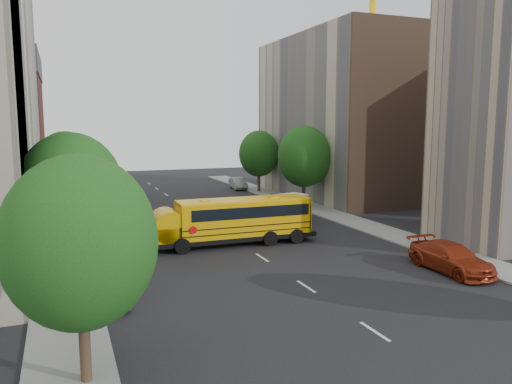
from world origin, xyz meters
TOP-DOWN VIEW (x-y plane):
  - ground at (0.00, 0.00)m, footprint 120.00×120.00m
  - sidewalk_left at (-11.50, 5.00)m, footprint 3.00×80.00m
  - sidewalk_right at (11.50, 5.00)m, footprint 3.00×80.00m
  - lane_markings at (0.00, 10.00)m, footprint 0.15×64.00m
  - building_right_far at (18.00, 20.00)m, footprint 10.00×22.00m
  - building_right_sidewall at (18.00, 9.00)m, footprint 10.10×0.30m
  - tower_crane at (30.25, 28.00)m, footprint 28.50×1.20m
  - street_tree_0 at (-11.00, -14.00)m, footprint 4.80×4.80m
  - street_tree_1 at (-11.00, -4.00)m, footprint 5.12×5.12m
  - street_tree_2 at (-11.00, 14.00)m, footprint 4.99×4.99m
  - street_tree_4 at (11.00, 14.00)m, footprint 5.25×5.25m
  - street_tree_5 at (11.00, 26.00)m, footprint 4.86×4.86m
  - school_bus at (-0.60, 1.93)m, footprint 11.50×2.97m
  - safari_truck at (5.49, 7.71)m, footprint 5.68×3.43m
  - parked_car_0 at (-9.60, -6.57)m, footprint 1.80×4.37m
  - parked_car_1 at (-9.60, 9.01)m, footprint 1.78×4.87m
  - parked_car_2 at (-9.60, 20.28)m, footprint 2.36×4.78m
  - parked_car_3 at (8.80, -8.62)m, footprint 2.30×5.56m
  - parked_car_4 at (8.97, 15.48)m, footprint 1.91×3.96m
  - parked_car_5 at (9.60, 29.72)m, footprint 2.00×4.58m

SIDE VIEW (x-z plane):
  - ground at x=0.00m, z-range 0.00..0.00m
  - lane_markings at x=0.00m, z-range 0.00..0.01m
  - sidewalk_left at x=-11.50m, z-range 0.00..0.12m
  - sidewalk_right at x=11.50m, z-range 0.00..0.12m
  - parked_car_4 at x=8.97m, z-range 0.00..1.30m
  - parked_car_2 at x=-9.60m, z-range 0.00..1.30m
  - parked_car_5 at x=9.60m, z-range 0.00..1.47m
  - parked_car_0 at x=-9.60m, z-range 0.00..1.48m
  - parked_car_1 at x=-9.60m, z-range 0.00..1.59m
  - parked_car_3 at x=8.80m, z-range 0.00..1.61m
  - safari_truck at x=5.49m, z-range 0.07..2.36m
  - school_bus at x=-0.60m, z-range 0.19..3.42m
  - street_tree_0 at x=-11.00m, z-range 0.94..8.35m
  - street_tree_5 at x=11.00m, z-range 0.95..8.46m
  - street_tree_2 at x=-11.00m, z-range 0.97..8.68m
  - street_tree_1 at x=-11.00m, z-range 1.00..8.90m
  - street_tree_4 at x=11.00m, z-range 1.02..9.13m
  - building_right_far at x=18.00m, z-range 0.00..18.00m
  - building_right_sidewall at x=18.00m, z-range 0.00..18.00m
  - tower_crane at x=30.25m, z-range 6.60..42.35m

